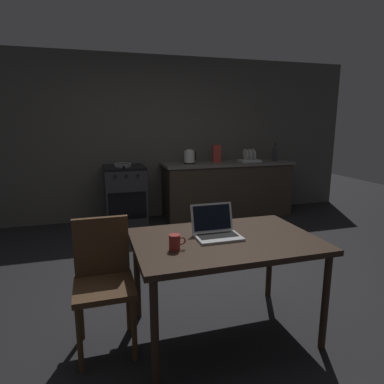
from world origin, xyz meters
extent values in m
plane|color=black|center=(0.00, 0.00, 0.00)|extent=(12.00, 12.00, 0.00)
cube|color=#4D4A46|center=(0.30, 2.61, 1.28)|extent=(6.40, 0.10, 2.56)
cube|color=#382D23|center=(1.19, 2.26, 0.43)|extent=(2.10, 0.60, 0.86)
cube|color=#66605B|center=(1.19, 2.26, 0.88)|extent=(2.16, 0.64, 0.04)
cube|color=#2D2D30|center=(-0.48, 2.26, 0.43)|extent=(0.60, 0.60, 0.86)
cube|color=black|center=(-0.48, 2.26, 0.88)|extent=(0.60, 0.60, 0.04)
cube|color=black|center=(-0.48, 1.96, 0.36)|extent=(0.54, 0.01, 0.39)
cylinder|color=black|center=(-0.64, 1.95, 0.80)|extent=(0.04, 0.02, 0.04)
cylinder|color=black|center=(-0.48, 1.95, 0.80)|extent=(0.04, 0.02, 0.04)
cylinder|color=black|center=(-0.32, 1.95, 0.80)|extent=(0.04, 0.02, 0.04)
cube|color=#332319|center=(-0.07, -0.70, 0.72)|extent=(1.30, 0.87, 0.04)
cylinder|color=#332319|center=(-0.66, -1.08, 0.35)|extent=(0.05, 0.05, 0.70)
cylinder|color=#332319|center=(0.52, -1.08, 0.35)|extent=(0.05, 0.05, 0.70)
cylinder|color=#332319|center=(-0.66, -0.33, 0.35)|extent=(0.05, 0.05, 0.70)
cylinder|color=#332319|center=(0.52, -0.33, 0.35)|extent=(0.05, 0.05, 0.70)
cube|color=#4C331E|center=(-0.92, -0.66, 0.46)|extent=(0.40, 0.40, 0.04)
cube|color=#4C331E|center=(-0.92, -0.48, 0.69)|extent=(0.38, 0.04, 0.42)
cylinder|color=#4C331E|center=(-1.09, -0.83, 0.22)|extent=(0.04, 0.04, 0.44)
cylinder|color=#4C331E|center=(-0.75, -0.83, 0.22)|extent=(0.04, 0.04, 0.44)
cylinder|color=#4C331E|center=(-1.09, -0.49, 0.22)|extent=(0.04, 0.04, 0.44)
cylinder|color=#4C331E|center=(-0.75, -0.49, 0.22)|extent=(0.04, 0.04, 0.44)
cube|color=silver|center=(-0.12, -0.69, 0.75)|extent=(0.32, 0.22, 0.02)
cube|color=black|center=(-0.12, -0.68, 0.76)|extent=(0.28, 0.12, 0.00)
cube|color=silver|center=(-0.12, -0.56, 0.86)|extent=(0.32, 0.06, 0.20)
cube|color=black|center=(-0.12, -0.56, 0.86)|extent=(0.29, 0.05, 0.18)
cylinder|color=black|center=(0.54, 2.26, 0.91)|extent=(0.17, 0.17, 0.02)
cylinder|color=silver|center=(0.54, 2.26, 1.01)|extent=(0.17, 0.17, 0.19)
cylinder|color=silver|center=(0.54, 2.26, 1.11)|extent=(0.10, 0.10, 0.02)
cube|color=black|center=(0.64, 2.26, 1.02)|extent=(0.02, 0.02, 0.13)
cylinder|color=#2D2D33|center=(2.03, 2.21, 1.00)|extent=(0.08, 0.08, 0.21)
cone|color=#2D2D33|center=(2.03, 2.21, 1.14)|extent=(0.08, 0.08, 0.06)
cylinder|color=black|center=(2.03, 2.21, 1.18)|extent=(0.04, 0.04, 0.02)
cylinder|color=gray|center=(-0.50, 2.24, 0.90)|extent=(0.25, 0.25, 0.01)
torus|color=gray|center=(-0.50, 2.24, 0.93)|extent=(0.27, 0.27, 0.02)
cylinder|color=black|center=(-0.50, 2.03, 0.92)|extent=(0.02, 0.18, 0.02)
cylinder|color=#9E2D28|center=(-0.47, -0.81, 0.79)|extent=(0.07, 0.07, 0.10)
torus|color=#9E2D28|center=(-0.42, -0.81, 0.80)|extent=(0.05, 0.01, 0.05)
cube|color=#B2382D|center=(1.01, 2.28, 1.04)|extent=(0.13, 0.05, 0.28)
cube|color=silver|center=(1.58, 2.26, 0.91)|extent=(0.34, 0.26, 0.03)
cylinder|color=white|center=(1.51, 2.26, 1.02)|extent=(0.04, 0.18, 0.18)
cylinder|color=white|center=(1.58, 2.26, 1.02)|extent=(0.04, 0.18, 0.18)
cylinder|color=white|center=(1.65, 2.26, 1.02)|extent=(0.04, 0.18, 0.18)
camera|label=1|loc=(-0.96, -2.81, 1.56)|focal=31.38mm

